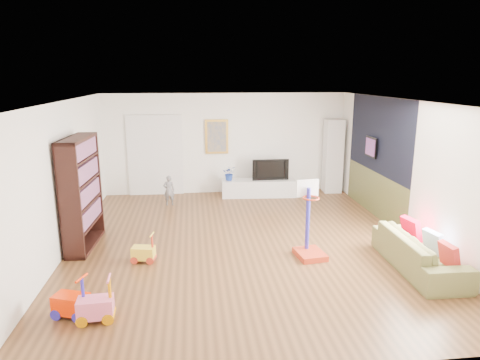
{
  "coord_description": "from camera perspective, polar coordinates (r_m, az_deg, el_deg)",
  "views": [
    {
      "loc": [
        -0.93,
        -7.7,
        3.15
      ],
      "look_at": [
        0.0,
        0.4,
        1.15
      ],
      "focal_mm": 32.0,
      "sensor_mm": 36.0,
      "label": 1
    }
  ],
  "objects": [
    {
      "name": "floor",
      "position": [
        8.37,
        0.32,
        -8.32
      ],
      "size": [
        6.5,
        7.5,
        0.0
      ],
      "primitive_type": "cube",
      "color": "brown",
      "rests_on": "ground"
    },
    {
      "name": "ceiling",
      "position": [
        7.77,
        0.34,
        10.47
      ],
      "size": [
        6.5,
        7.5,
        0.0
      ],
      "primitive_type": "cube",
      "color": "white",
      "rests_on": "ground"
    },
    {
      "name": "wall_back",
      "position": [
        11.63,
        -1.89,
        4.86
      ],
      "size": [
        6.5,
        0.0,
        2.7
      ],
      "primitive_type": "cube",
      "color": "white",
      "rests_on": "ground"
    },
    {
      "name": "wall_front",
      "position": [
        4.44,
        6.22,
        -10.2
      ],
      "size": [
        6.5,
        0.0,
        2.7
      ],
      "primitive_type": "cube",
      "color": "silver",
      "rests_on": "ground"
    },
    {
      "name": "wall_left",
      "position": [
        8.24,
        -22.73,
        0.08
      ],
      "size": [
        0.0,
        7.5,
        2.7
      ],
      "primitive_type": "cube",
      "color": "white",
      "rests_on": "ground"
    },
    {
      "name": "wall_right",
      "position": [
        8.94,
        21.48,
        1.2
      ],
      "size": [
        0.0,
        7.5,
        2.7
      ],
      "primitive_type": "cube",
      "color": "silver",
      "rests_on": "ground"
    },
    {
      "name": "navy_accent",
      "position": [
        10.09,
        17.98,
        5.71
      ],
      "size": [
        0.01,
        3.2,
        1.7
      ],
      "primitive_type": "cube",
      "color": "black",
      "rests_on": "wall_right"
    },
    {
      "name": "olive_wainscot",
      "position": [
        10.35,
        17.43,
        -1.7
      ],
      "size": [
        0.01,
        3.2,
        1.0
      ],
      "primitive_type": "cube",
      "color": "brown",
      "rests_on": "wall_right"
    },
    {
      "name": "doorway",
      "position": [
        11.64,
        -11.24,
        3.12
      ],
      "size": [
        1.45,
        0.06,
        2.1
      ],
      "primitive_type": "cube",
      "color": "white",
      "rests_on": "ground"
    },
    {
      "name": "painting_back",
      "position": [
        11.54,
        -3.13,
        5.79
      ],
      "size": [
        0.62,
        0.06,
        0.92
      ],
      "primitive_type": "cube",
      "color": "gold",
      "rests_on": "wall_back"
    },
    {
      "name": "artwork_right",
      "position": [
        10.29,
        17.07,
        4.23
      ],
      "size": [
        0.04,
        0.56,
        0.46
      ],
      "primitive_type": "cube",
      "color": "#7F3F8C",
      "rests_on": "wall_right"
    },
    {
      "name": "media_console",
      "position": [
        11.42,
        2.48,
        -1.07
      ],
      "size": [
        1.97,
        0.6,
        0.45
      ],
      "primitive_type": "cube",
      "rotation": [
        0.0,
        0.0,
        -0.06
      ],
      "color": "silver",
      "rests_on": "ground"
    },
    {
      "name": "tall_cabinet",
      "position": [
        11.99,
        12.28,
        3.14
      ],
      "size": [
        0.49,
        0.49,
        2.0
      ],
      "primitive_type": "cube",
      "rotation": [
        0.0,
        0.0,
        -0.05
      ],
      "color": "silver",
      "rests_on": "ground"
    },
    {
      "name": "bookshelf",
      "position": [
        8.43,
        -20.39,
        -1.62
      ],
      "size": [
        0.44,
        1.44,
        2.07
      ],
      "primitive_type": "cube",
      "rotation": [
        0.0,
        0.0,
        -0.05
      ],
      "color": "black",
      "rests_on": "ground"
    },
    {
      "name": "sofa",
      "position": [
        7.79,
        22.78,
        -8.84
      ],
      "size": [
        0.83,
        2.05,
        0.59
      ],
      "primitive_type": "imported",
      "rotation": [
        0.0,
        0.0,
        1.55
      ],
      "color": "olive",
      "rests_on": "ground"
    },
    {
      "name": "basketball_hoop",
      "position": [
        7.59,
        9.49,
        -5.32
      ],
      "size": [
        0.55,
        0.64,
        1.38
      ],
      "primitive_type": "cube",
      "rotation": [
        0.0,
        0.0,
        0.14
      ],
      "color": "red",
      "rests_on": "ground"
    },
    {
      "name": "ride_on_yellow",
      "position": [
        7.64,
        -12.79,
        -8.82
      ],
      "size": [
        0.42,
        0.3,
        0.51
      ],
      "primitive_type": "cube",
      "rotation": [
        0.0,
        0.0,
        -0.18
      ],
      "color": "yellow",
      "rests_on": "ground"
    },
    {
      "name": "ride_on_orange",
      "position": [
        6.28,
        -21.67,
        -14.24
      ],
      "size": [
        0.52,
        0.41,
        0.6
      ],
      "primitive_type": "cube",
      "rotation": [
        0.0,
        0.0,
        -0.34
      ],
      "color": "#FD2D00",
      "rests_on": "ground"
    },
    {
      "name": "ride_on_pink",
      "position": [
        6.08,
        -18.79,
        -14.91
      ],
      "size": [
        0.47,
        0.31,
        0.61
      ],
      "primitive_type": "cube",
      "rotation": [
        0.0,
        0.0,
        0.06
      ],
      "color": "pink",
      "rests_on": "ground"
    },
    {
      "name": "child",
      "position": [
        10.74,
        -9.46,
        -1.37
      ],
      "size": [
        0.29,
        0.21,
        0.75
      ],
      "primitive_type": "imported",
      "rotation": [
        0.0,
        0.0,
        3.24
      ],
      "color": "slate",
      "rests_on": "ground"
    },
    {
      "name": "tv",
      "position": [
        11.38,
        4.01,
        1.48
      ],
      "size": [
        0.97,
        0.14,
        0.56
      ],
      "primitive_type": "imported",
      "rotation": [
        0.0,
        0.0,
        0.01
      ],
      "color": "black",
      "rests_on": "media_console"
    },
    {
      "name": "vase_plant",
      "position": [
        11.26,
        -1.41,
        0.91
      ],
      "size": [
        0.37,
        0.33,
        0.38
      ],
      "primitive_type": "imported",
      "rotation": [
        0.0,
        0.0,
        -0.09
      ],
      "color": "navy",
      "rests_on": "media_console"
    },
    {
      "name": "pillow_left",
      "position": [
        7.38,
        26.11,
        -9.0
      ],
      "size": [
        0.13,
        0.38,
        0.38
      ],
      "primitive_type": "cube",
      "rotation": [
        0.0,
        0.0,
        0.07
      ],
      "color": "#B12521",
      "rests_on": "sofa"
    },
    {
      "name": "pillow_center",
      "position": [
        7.81,
        24.4,
        -7.57
      ],
      "size": [
        0.17,
        0.4,
        0.39
      ],
      "primitive_type": "cube",
      "rotation": [
        0.0,
        0.0,
        0.19
      ],
      "color": "white",
      "rests_on": "sofa"
    },
    {
      "name": "pillow_right",
      "position": [
        8.3,
        21.84,
        -6.1
      ],
      "size": [
        0.19,
        0.43,
        0.41
      ],
      "primitive_type": "cube",
      "rotation": [
        0.0,
        0.0,
        0.2
      ],
      "color": "red",
      "rests_on": "sofa"
    }
  ]
}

